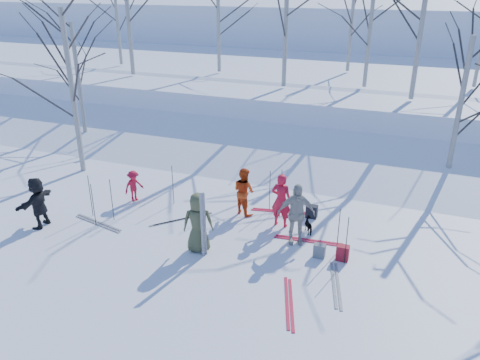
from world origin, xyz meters
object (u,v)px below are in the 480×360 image
at_px(skier_red_north, 281,200).
at_px(backpack_dark, 312,211).
at_px(skier_cream_east, 296,214).
at_px(backpack_grey, 319,251).
at_px(dog, 310,226).
at_px(skier_grey_west, 38,202).
at_px(skier_redor_behind, 244,191).
at_px(skier_olive_center, 198,223).
at_px(backpack_red, 343,253).
at_px(skier_red_seated, 134,186).

relative_size(skier_red_north, backpack_dark, 4.15).
distance_m(skier_cream_east, backpack_grey, 1.18).
relative_size(backpack_grey, backpack_dark, 0.95).
xyz_separation_m(dog, backpack_dark, (-0.16, 0.95, -0.02)).
relative_size(skier_red_north, skier_grey_west, 1.07).
relative_size(skier_grey_west, backpack_dark, 3.88).
distance_m(skier_redor_behind, backpack_dark, 2.18).
relative_size(skier_grey_west, dog, 2.94).
bearing_deg(skier_olive_center, skier_grey_west, -16.60).
xyz_separation_m(skier_olive_center, skier_grey_west, (-4.96, -0.49, -0.06)).
height_order(skier_red_north, backpack_grey, skier_red_north).
xyz_separation_m(skier_cream_east, skier_grey_west, (-7.27, -1.83, -0.11)).
xyz_separation_m(skier_olive_center, skier_red_north, (1.65, 2.13, -0.00)).
bearing_deg(skier_cream_east, backpack_red, -37.86).
xyz_separation_m(skier_cream_east, dog, (0.26, 0.68, -0.66)).
bearing_deg(backpack_dark, dog, -80.16).
bearing_deg(backpack_dark, skier_cream_east, -93.21).
distance_m(skier_cream_east, backpack_dark, 1.77).
bearing_deg(skier_olive_center, skier_cream_east, -171.99).
height_order(skier_redor_behind, backpack_dark, skier_redor_behind).
distance_m(skier_red_seated, backpack_grey, 6.58).
bearing_deg(dog, backpack_dark, -115.34).
xyz_separation_m(skier_red_north, backpack_grey, (1.46, -1.30, -0.64)).
bearing_deg(skier_cream_east, skier_red_north, 108.98).
distance_m(skier_red_north, backpack_grey, 2.06).
bearing_deg(skier_cream_east, skier_red_seated, 152.39).
xyz_separation_m(skier_redor_behind, skier_cream_east, (1.96, -1.14, 0.13)).
relative_size(skier_grey_west, backpack_grey, 4.08).
relative_size(skier_cream_east, skier_grey_west, 1.14).
relative_size(skier_red_north, skier_red_seated, 1.57).
relative_size(skier_olive_center, skier_red_seated, 1.58).
height_order(skier_olive_center, backpack_grey, skier_olive_center).
xyz_separation_m(backpack_red, backpack_dark, (-1.31, 2.06, -0.01)).
relative_size(skier_olive_center, skier_cream_east, 0.94).
xyz_separation_m(skier_red_seated, dog, (5.91, 0.01, -0.31)).
distance_m(skier_cream_east, backpack_red, 1.61).
distance_m(skier_olive_center, skier_red_seated, 3.92).
bearing_deg(dog, skier_redor_behind, -46.83).
bearing_deg(skier_olive_center, backpack_red, 171.67).
distance_m(skier_grey_west, backpack_grey, 8.20).
height_order(skier_olive_center, skier_grey_west, skier_olive_center).
bearing_deg(skier_cream_east, backpack_grey, -53.45).
bearing_deg(skier_red_seated, backpack_red, -74.82).
relative_size(skier_olive_center, backpack_red, 3.97).
bearing_deg(skier_red_north, dog, 176.34).
bearing_deg(backpack_dark, skier_redor_behind, -166.60).
distance_m(backpack_red, backpack_dark, 2.44).
relative_size(skier_olive_center, skier_grey_west, 1.08).
xyz_separation_m(skier_olive_center, skier_cream_east, (2.31, 1.35, 0.05)).
bearing_deg(dog, skier_olive_center, 3.18).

